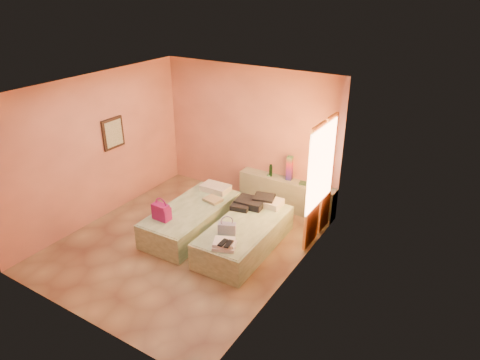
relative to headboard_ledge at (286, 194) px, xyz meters
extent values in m
plane|color=tan|center=(-0.98, -2.10, -0.33)|extent=(4.50, 4.50, 0.00)
cube|color=#E9977C|center=(-0.98, 0.15, 1.07)|extent=(4.00, 0.02, 2.80)
cube|color=#E9977C|center=(-2.98, -2.10, 1.07)|extent=(0.02, 4.50, 2.80)
cube|color=#E9977C|center=(1.02, -2.10, 1.07)|extent=(0.02, 4.50, 2.80)
cube|color=silver|center=(-0.98, -2.10, 2.47)|extent=(4.00, 4.50, 0.02)
cube|color=beige|center=(1.00, -0.85, 1.18)|extent=(0.02, 1.10, 1.40)
cube|color=orange|center=(0.96, -1.00, 0.82)|extent=(0.05, 0.55, 2.20)
cube|color=orange|center=(0.96, -0.40, 0.82)|extent=(0.05, 0.45, 2.20)
cube|color=black|center=(-2.95, -1.70, 1.28)|extent=(0.04, 0.50, 0.60)
cube|color=gold|center=(0.57, 0.12, 1.12)|extent=(0.25, 0.04, 0.30)
cube|color=#99A789|center=(0.00, 0.00, 0.00)|extent=(2.05, 0.30, 0.65)
cube|color=beige|center=(-1.12, -1.70, -0.08)|extent=(0.95, 2.02, 0.50)
cube|color=beige|center=(0.03, -1.68, -0.08)|extent=(0.95, 2.02, 0.50)
cylinder|color=#13341B|center=(-0.37, -0.01, 0.45)|extent=(0.08, 0.08, 0.25)
cube|color=#9C1365|center=(0.03, 0.04, 0.57)|extent=(0.12, 0.12, 0.50)
cylinder|color=#46815D|center=(-0.40, -0.01, 0.34)|extent=(0.14, 0.14, 0.03)
cube|color=#274930|center=(0.38, 0.01, 0.34)|extent=(0.22, 0.18, 0.03)
cube|color=white|center=(0.74, 0.01, 0.45)|extent=(0.21, 0.21, 0.25)
cube|color=#9C1365|center=(-1.29, -2.30, 0.32)|extent=(0.32, 0.19, 0.30)
cube|color=tan|center=(-0.91, -1.29, 0.20)|extent=(0.36, 0.30, 0.05)
cube|color=black|center=(-0.17, -1.08, 0.26)|extent=(0.64, 0.64, 0.17)
cube|color=#39448A|center=(-0.07, -2.09, 0.27)|extent=(0.32, 0.24, 0.19)
cube|color=white|center=(0.12, -2.45, 0.23)|extent=(0.44, 0.41, 0.10)
cube|color=black|center=(0.17, -2.49, 0.29)|extent=(0.17, 0.22, 0.02)
camera|label=1|loc=(3.27, -7.08, 4.00)|focal=32.00mm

